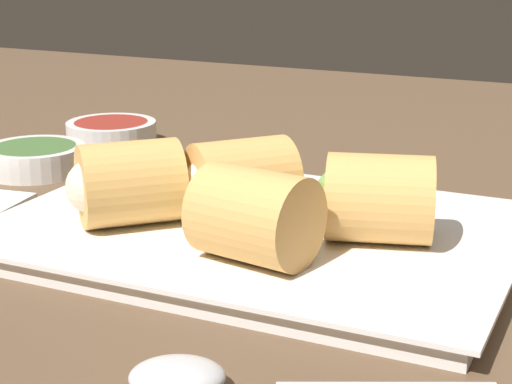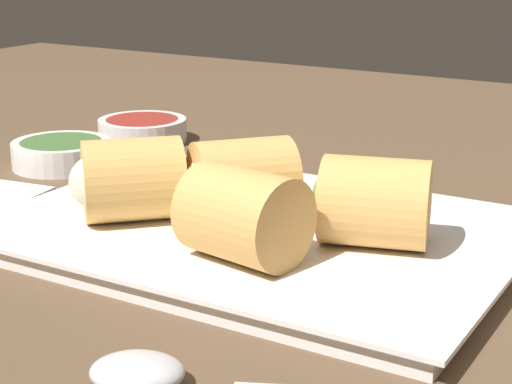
{
  "view_description": "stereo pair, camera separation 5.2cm",
  "coord_description": "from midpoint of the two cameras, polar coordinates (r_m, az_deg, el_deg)",
  "views": [
    {
      "loc": [
        19.34,
        -47.77,
        21.74
      ],
      "look_at": [
        -2.62,
        -0.31,
        5.67
      ],
      "focal_mm": 60.0,
      "sensor_mm": 36.0,
      "label": 1
    },
    {
      "loc": [
        23.98,
        -45.34,
        21.74
      ],
      "look_at": [
        -2.62,
        -0.31,
        5.67
      ],
      "focal_mm": 60.0,
      "sensor_mm": 36.0,
      "label": 2
    }
  ],
  "objects": [
    {
      "name": "serving_plate",
      "position": [
        0.56,
        2.7,
        -2.91
      ],
      "size": [
        33.19,
        24.03,
        1.5
      ],
      "color": "white",
      "rests_on": "table_surface"
    },
    {
      "name": "roll_back_left",
      "position": [
        0.49,
        1.4,
        -1.44
      ],
      "size": [
        7.69,
        6.44,
        5.42
      ],
      "color": "#DBA356",
      "rests_on": "serving_plate"
    },
    {
      "name": "table_surface",
      "position": [
        0.55,
        5.23,
        -4.99
      ],
      "size": [
        180.0,
        140.0,
        2.0
      ],
      "color": "brown",
      "rests_on": "ground"
    },
    {
      "name": "dipping_bowl_far",
      "position": [
        0.83,
        -5.8,
        4.16
      ],
      "size": [
        8.53,
        8.53,
        2.24
      ],
      "color": "white",
      "rests_on": "table_surface"
    },
    {
      "name": "roll_front_right",
      "position": [
        0.56,
        -6.01,
        0.76
      ],
      "size": [
        8.33,
        8.31,
        5.42
      ],
      "color": "#DBA356",
      "rests_on": "serving_plate"
    },
    {
      "name": "roll_front_left",
      "position": [
        0.52,
        10.47,
        -0.6
      ],
      "size": [
        7.83,
        6.97,
        5.42
      ],
      "color": "#DBA356",
      "rests_on": "serving_plate"
    },
    {
      "name": "roll_back_right",
      "position": [
        0.56,
        1.62,
        0.83
      ],
      "size": [
        8.27,
        8.35,
        5.42
      ],
      "color": "#DBA356",
      "rests_on": "serving_plate"
    },
    {
      "name": "spoon",
      "position": [
        0.39,
        -2.68,
        -12.14
      ],
      "size": [
        15.66,
        8.58,
        1.5
      ],
      "color": "silver",
      "rests_on": "table_surface"
    },
    {
      "name": "dipping_bowl_near",
      "position": [
        0.76,
        -10.92,
        2.57
      ],
      "size": [
        8.53,
        8.53,
        2.24
      ],
      "color": "white",
      "rests_on": "table_surface"
    }
  ]
}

